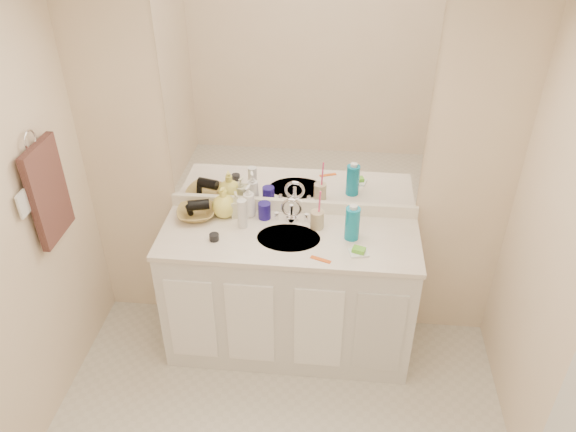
# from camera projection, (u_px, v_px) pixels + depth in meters

# --- Properties ---
(ceiling) EXTENTS (2.60, 2.60, 0.02)m
(ceiling) POSITION_uv_depth(u_px,v_px,m) (253.00, 6.00, 1.57)
(ceiling) COLOR white
(ceiling) RESTS_ON wall_back
(wall_back) EXTENTS (2.60, 0.02, 2.40)m
(wall_back) POSITION_uv_depth(u_px,v_px,m) (294.00, 165.00, 3.31)
(wall_back) COLOR #F6DFC0
(wall_back) RESTS_ON floor
(vanity_cabinet) EXTENTS (1.50, 0.55, 0.85)m
(vanity_cabinet) POSITION_uv_depth(u_px,v_px,m) (289.00, 295.00, 3.51)
(vanity_cabinet) COLOR silver
(vanity_cabinet) RESTS_ON floor
(countertop) EXTENTS (1.52, 0.57, 0.03)m
(countertop) POSITION_uv_depth(u_px,v_px,m) (289.00, 238.00, 3.27)
(countertop) COLOR white
(countertop) RESTS_ON vanity_cabinet
(backsplash) EXTENTS (1.52, 0.03, 0.08)m
(backsplash) POSITION_uv_depth(u_px,v_px,m) (293.00, 206.00, 3.45)
(backsplash) COLOR white
(backsplash) RESTS_ON countertop
(sink_basin) EXTENTS (0.37, 0.37, 0.02)m
(sink_basin) POSITION_uv_depth(u_px,v_px,m) (289.00, 239.00, 3.25)
(sink_basin) COLOR beige
(sink_basin) RESTS_ON countertop
(faucet) EXTENTS (0.02, 0.02, 0.11)m
(faucet) POSITION_uv_depth(u_px,v_px,m) (292.00, 213.00, 3.36)
(faucet) COLOR silver
(faucet) RESTS_ON countertop
(mirror) EXTENTS (1.48, 0.01, 1.20)m
(mirror) POSITION_uv_depth(u_px,v_px,m) (294.00, 108.00, 3.10)
(mirror) COLOR white
(mirror) RESTS_ON wall_back
(blue_mug) EXTENTS (0.10, 0.10, 0.10)m
(blue_mug) POSITION_uv_depth(u_px,v_px,m) (264.00, 211.00, 3.38)
(blue_mug) COLOR navy
(blue_mug) RESTS_ON countertop
(tan_cup) EXTENTS (0.08, 0.08, 0.11)m
(tan_cup) POSITION_uv_depth(u_px,v_px,m) (317.00, 220.00, 3.30)
(tan_cup) COLOR #C5B38B
(tan_cup) RESTS_ON countertop
(toothbrush) EXTENTS (0.02, 0.04, 0.21)m
(toothbrush) POSITION_uv_depth(u_px,v_px,m) (319.00, 206.00, 3.25)
(toothbrush) COLOR #F8417F
(toothbrush) RESTS_ON tan_cup
(mouthwash_bottle) EXTENTS (0.11, 0.11, 0.20)m
(mouthwash_bottle) POSITION_uv_depth(u_px,v_px,m) (352.00, 223.00, 3.18)
(mouthwash_bottle) COLOR #0E85AB
(mouthwash_bottle) RESTS_ON countertop
(soap_dish) EXTENTS (0.12, 0.11, 0.01)m
(soap_dish) POSITION_uv_depth(u_px,v_px,m) (359.00, 253.00, 3.11)
(soap_dish) COLOR white
(soap_dish) RESTS_ON countertop
(green_soap) EXTENTS (0.08, 0.07, 0.02)m
(green_soap) POSITION_uv_depth(u_px,v_px,m) (359.00, 250.00, 3.10)
(green_soap) COLOR #66C730
(green_soap) RESTS_ON soap_dish
(orange_comb) EXTENTS (0.12, 0.06, 0.00)m
(orange_comb) POSITION_uv_depth(u_px,v_px,m) (321.00, 259.00, 3.07)
(orange_comb) COLOR #DF5817
(orange_comb) RESTS_ON countertop
(dark_jar) EXTENTS (0.07, 0.07, 0.04)m
(dark_jar) POSITION_uv_depth(u_px,v_px,m) (214.00, 237.00, 3.21)
(dark_jar) COLOR black
(dark_jar) RESTS_ON countertop
(extra_white_bottle) EXTENTS (0.07, 0.07, 0.18)m
(extra_white_bottle) POSITION_uv_depth(u_px,v_px,m) (242.00, 214.00, 3.29)
(extra_white_bottle) COLOR silver
(extra_white_bottle) RESTS_ON countertop
(soap_bottle_white) EXTENTS (0.10, 0.10, 0.21)m
(soap_bottle_white) POSITION_uv_depth(u_px,v_px,m) (249.00, 201.00, 3.38)
(soap_bottle_white) COLOR white
(soap_bottle_white) RESTS_ON countertop
(soap_bottle_cream) EXTENTS (0.10, 0.10, 0.16)m
(soap_bottle_cream) POSITION_uv_depth(u_px,v_px,m) (236.00, 204.00, 3.39)
(soap_bottle_cream) COLOR beige
(soap_bottle_cream) RESTS_ON countertop
(soap_bottle_yellow) EXTENTS (0.19, 0.19, 0.19)m
(soap_bottle_yellow) POSITION_uv_depth(u_px,v_px,m) (224.00, 202.00, 3.38)
(soap_bottle_yellow) COLOR #F1E85D
(soap_bottle_yellow) RESTS_ON countertop
(wicker_basket) EXTENTS (0.27, 0.27, 0.06)m
(wicker_basket) POSITION_uv_depth(u_px,v_px,m) (196.00, 213.00, 3.40)
(wicker_basket) COLOR olive
(wicker_basket) RESTS_ON countertop
(hair_dryer) EXTENTS (0.14, 0.09, 0.06)m
(hair_dryer) POSITION_uv_depth(u_px,v_px,m) (199.00, 205.00, 3.37)
(hair_dryer) COLOR black
(hair_dryer) RESTS_ON wicker_basket
(towel_ring) EXTENTS (0.01, 0.11, 0.11)m
(towel_ring) POSITION_uv_depth(u_px,v_px,m) (30.00, 140.00, 2.79)
(towel_ring) COLOR silver
(towel_ring) RESTS_ON wall_left
(hand_towel) EXTENTS (0.04, 0.32, 0.55)m
(hand_towel) POSITION_uv_depth(u_px,v_px,m) (48.00, 192.00, 2.95)
(hand_towel) COLOR #341E1C
(hand_towel) RESTS_ON towel_ring
(switch_plate) EXTENTS (0.01, 0.08, 0.13)m
(switch_plate) POSITION_uv_depth(u_px,v_px,m) (23.00, 204.00, 2.76)
(switch_plate) COLOR white
(switch_plate) RESTS_ON wall_left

